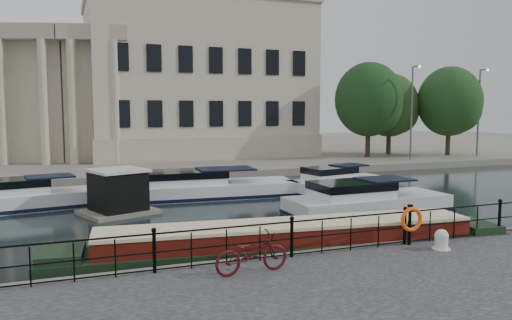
{
  "coord_description": "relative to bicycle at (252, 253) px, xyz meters",
  "views": [
    {
      "loc": [
        -6.07,
        -15.22,
        4.84
      ],
      "look_at": [
        0.5,
        2.0,
        3.0
      ],
      "focal_mm": 35.0,
      "sensor_mm": 36.0,
      "label": 1
    }
  ],
  "objects": [
    {
      "name": "railing",
      "position": [
        1.6,
        0.94,
        0.11
      ],
      "size": [
        24.14,
        0.14,
        1.22
      ],
      "color": "black",
      "rests_on": "near_quay"
    },
    {
      "name": "life_ring_post",
      "position": [
        5.7,
        0.76,
        0.28
      ],
      "size": [
        0.8,
        0.21,
        1.31
      ],
      "color": "black",
      "rests_on": "near_quay"
    },
    {
      "name": "lamp_posts",
      "position": [
        27.6,
        23.89,
        3.71
      ],
      "size": [
        8.24,
        1.55,
        8.07
      ],
      "color": "#59595B",
      "rests_on": "far_bank"
    },
    {
      "name": "harbour_hut",
      "position": [
        -2.29,
        11.82,
        -0.14
      ],
      "size": [
        3.91,
        3.61,
        2.2
      ],
      "rotation": [
        0.0,
        0.0,
        0.37
      ],
      "color": "#6B665B",
      "rests_on": "ground_plane"
    },
    {
      "name": "civic_building",
      "position": [
        0.61,
        37.9,
        5.95
      ],
      "size": [
        53.55,
        31.84,
        16.85
      ],
      "color": "#ADA38C",
      "rests_on": "far_bank"
    },
    {
      "name": "trees",
      "position": [
        25.48,
        27.09,
        4.33
      ],
      "size": [
        14.27,
        8.78,
        8.68
      ],
      "color": "black",
      "rests_on": "far_bank"
    },
    {
      "name": "mooring_bollard",
      "position": [
        6.28,
        0.02,
        -0.24
      ],
      "size": [
        0.56,
        0.56,
        0.63
      ],
      "color": "silver",
      "rests_on": "near_quay"
    },
    {
      "name": "far_bank",
      "position": [
        1.6,
        42.19,
        -0.82
      ],
      "size": [
        120.0,
        42.0,
        0.55
      ],
      "primitive_type": "cube",
      "color": "#6B665B",
      "rests_on": "ground_plane"
    },
    {
      "name": "ground_plane",
      "position": [
        1.6,
        3.19,
        -1.09
      ],
      "size": [
        160.0,
        160.0,
        0.0
      ],
      "primitive_type": "plane",
      "color": "black",
      "rests_on": "ground"
    },
    {
      "name": "cabin_cruisers",
      "position": [
        3.5,
        12.81,
        -0.72
      ],
      "size": [
        24.09,
        10.26,
        1.99
      ],
      "color": "silver",
      "rests_on": "ground_plane"
    },
    {
      "name": "bicycle",
      "position": [
        0.0,
        0.0,
        0.0
      ],
      "size": [
        2.1,
        0.86,
        1.08
      ],
      "primitive_type": "imported",
      "rotation": [
        0.0,
        0.0,
        1.64
      ],
      "color": "#410B12",
      "rests_on": "near_quay"
    },
    {
      "name": "narrowboat",
      "position": [
        2.26,
        2.52,
        -0.73
      ],
      "size": [
        15.61,
        3.74,
        1.57
      ],
      "rotation": [
        0.0,
        0.0,
        -0.11
      ],
      "color": "black",
      "rests_on": "ground_plane"
    }
  ]
}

